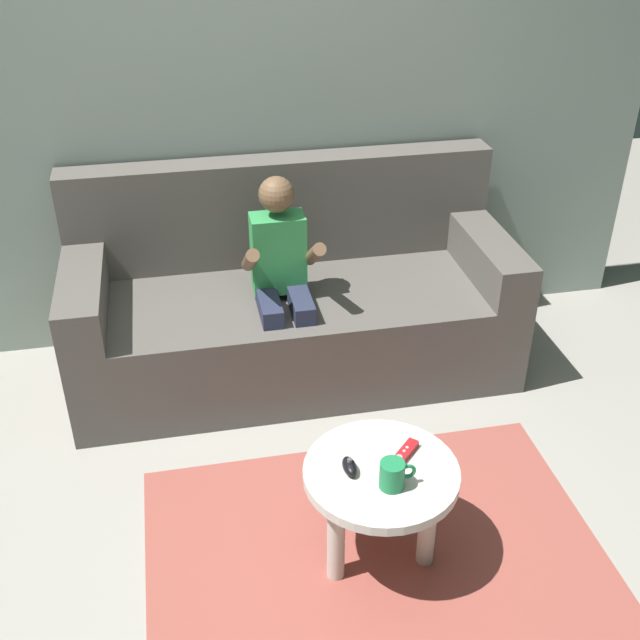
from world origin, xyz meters
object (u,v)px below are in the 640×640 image
object	(u,v)px
couch	(292,305)
coffee_table	(380,486)
nunchuk_black	(350,466)
coffee_mug	(393,475)
game_remote_red_near_edge	(404,454)
person_seated_on_couch	(282,278)

from	to	relation	value
couch	coffee_table	distance (m)	1.25
nunchuk_black	coffee_mug	size ratio (longest dim) A/B	0.77
couch	game_remote_red_near_edge	distance (m)	1.22
person_seated_on_couch	nunchuk_black	world-z (taller)	person_seated_on_couch
couch	coffee_table	size ratio (longest dim) A/B	3.86
couch	coffee_mug	xyz separation A→B (m)	(0.10, -1.33, 0.14)
coffee_table	coffee_mug	xyz separation A→B (m)	(0.01, -0.09, 0.13)
nunchuk_black	coffee_mug	bearing A→B (deg)	-38.52
coffee_table	coffee_mug	distance (m)	0.16
couch	coffee_table	bearing A→B (deg)	-86.17
person_seated_on_couch	couch	bearing A→B (deg)	69.84
person_seated_on_couch	coffee_mug	xyz separation A→B (m)	(0.16, -1.15, -0.10)
game_remote_red_near_edge	coffee_mug	world-z (taller)	coffee_mug
person_seated_on_couch	game_remote_red_near_edge	distance (m)	1.06
nunchuk_black	couch	bearing A→B (deg)	89.06
person_seated_on_couch	game_remote_red_near_edge	xyz separation A→B (m)	(0.24, -1.02, -0.14)
game_remote_red_near_edge	nunchuk_black	size ratio (longest dim) A/B	1.37
couch	person_seated_on_couch	bearing A→B (deg)	-110.16
person_seated_on_couch	nunchuk_black	distance (m)	1.06
nunchuk_black	game_remote_red_near_edge	bearing A→B (deg)	9.75
couch	person_seated_on_couch	distance (m)	0.32
coffee_table	nunchuk_black	xyz separation A→B (m)	(-0.10, 0.01, 0.10)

